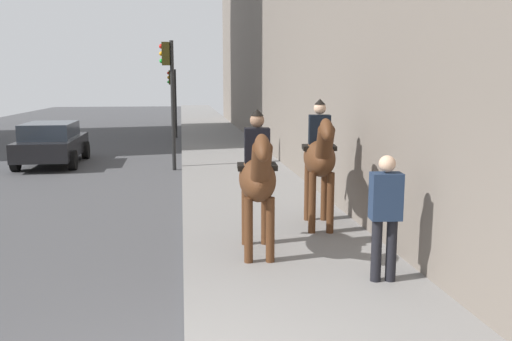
% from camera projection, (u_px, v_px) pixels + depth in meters
% --- Properties ---
extents(mounted_horse_near, '(2.15, 0.66, 2.24)m').
position_uv_depth(mounted_horse_near, '(258.00, 176.00, 8.12)').
color(mounted_horse_near, '#4C2B16').
rests_on(mounted_horse_near, sidewalk_slab).
extents(mounted_horse_far, '(2.15, 0.77, 2.34)m').
position_uv_depth(mounted_horse_far, '(320.00, 156.00, 9.66)').
color(mounted_horse_far, '#4C2B16').
rests_on(mounted_horse_far, sidewalk_slab).
extents(pedestrian_greeting, '(0.30, 0.42, 1.70)m').
position_uv_depth(pedestrian_greeting, '(385.00, 210.00, 7.05)').
color(pedestrian_greeting, black).
rests_on(pedestrian_greeting, sidewalk_slab).
extents(car_near_lane, '(4.22, 2.00, 1.44)m').
position_uv_depth(car_near_lane, '(52.00, 143.00, 18.01)').
color(car_near_lane, black).
rests_on(car_near_lane, ground).
extents(traffic_light_near_curb, '(0.20, 0.44, 4.03)m').
position_uv_depth(traffic_light_near_curb, '(170.00, 85.00, 16.62)').
color(traffic_light_near_curb, black).
rests_on(traffic_light_near_curb, ground).
extents(traffic_light_far_curb, '(0.20, 0.44, 3.40)m').
position_uv_depth(traffic_light_far_curb, '(173.00, 92.00, 26.68)').
color(traffic_light_far_curb, black).
rests_on(traffic_light_far_curb, ground).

